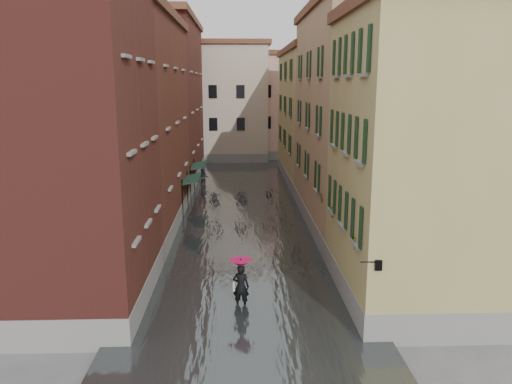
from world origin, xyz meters
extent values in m
plane|color=#58585B|center=(0.00, 0.00, 0.00)|extent=(120.00, 120.00, 0.00)
cube|color=#404647|center=(0.00, 13.00, 0.10)|extent=(10.00, 60.00, 0.20)
cube|color=maroon|center=(-7.00, -2.00, 6.50)|extent=(6.00, 8.00, 13.00)
cube|color=#5F271E|center=(-7.00, 9.00, 6.25)|extent=(6.00, 14.00, 12.50)
cube|color=maroon|center=(-7.00, 24.00, 7.00)|extent=(6.00, 16.00, 14.00)
cube|color=tan|center=(7.00, -2.00, 5.75)|extent=(6.00, 8.00, 11.50)
cube|color=tan|center=(7.00, 9.00, 6.50)|extent=(6.00, 14.00, 13.00)
cube|color=tan|center=(7.00, 24.00, 5.75)|extent=(6.00, 16.00, 11.50)
cube|color=#BDA896|center=(-3.00, 38.00, 6.50)|extent=(12.00, 9.00, 13.00)
cube|color=#D29B93|center=(6.00, 40.00, 6.00)|extent=(10.00, 9.00, 12.00)
cube|color=#163226|center=(-3.45, 11.96, 2.55)|extent=(1.09, 3.32, 0.31)
cylinder|color=black|center=(-3.95, 10.30, 1.40)|extent=(0.06, 0.06, 2.80)
cylinder|color=black|center=(-3.95, 13.62, 1.40)|extent=(0.06, 0.06, 2.80)
cube|color=#163226|center=(-3.45, 17.58, 2.55)|extent=(1.09, 3.36, 0.31)
cylinder|color=black|center=(-3.95, 15.90, 1.40)|extent=(0.06, 0.06, 2.80)
cylinder|color=black|center=(-3.95, 19.26, 1.40)|extent=(0.06, 0.06, 2.80)
cylinder|color=black|center=(4.05, -6.00, 3.10)|extent=(0.60, 0.05, 0.05)
cube|color=black|center=(4.35, -6.00, 3.00)|extent=(0.22, 0.22, 0.35)
cube|color=beige|center=(4.35, -6.00, 3.00)|extent=(0.14, 0.14, 0.24)
cube|color=brown|center=(4.12, -4.15, 3.15)|extent=(0.22, 0.85, 0.18)
imported|color=#265926|center=(4.12, -4.15, 3.57)|extent=(0.59, 0.51, 0.66)
cube|color=brown|center=(4.12, 0.31, 3.15)|extent=(0.22, 0.85, 0.18)
imported|color=#265926|center=(4.12, 0.31, 3.57)|extent=(0.59, 0.51, 0.66)
cube|color=brown|center=(4.12, 3.16, 3.15)|extent=(0.22, 0.85, 0.18)
imported|color=#265926|center=(4.12, 3.16, 3.57)|extent=(0.59, 0.51, 0.66)
imported|color=black|center=(-0.22, -2.80, 0.93)|extent=(0.76, 0.59, 1.85)
cube|color=beige|center=(-0.50, -2.75, 0.95)|extent=(0.08, 0.30, 0.38)
cylinder|color=black|center=(-0.22, -2.80, 1.35)|extent=(0.02, 0.02, 1.00)
cone|color=#B50C47|center=(-0.22, -2.80, 1.92)|extent=(0.95, 0.95, 0.28)
imported|color=black|center=(-3.35, 21.53, 0.81)|extent=(0.86, 0.70, 1.63)
camera|label=1|loc=(-0.28, -21.53, 8.92)|focal=35.00mm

